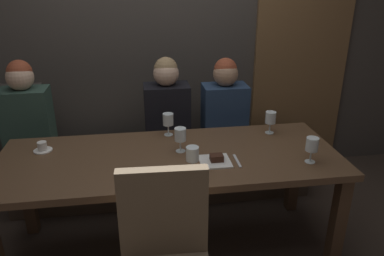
{
  "coord_description": "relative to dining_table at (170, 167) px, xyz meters",
  "views": [
    {
      "loc": [
        -0.18,
        -2.16,
        1.82
      ],
      "look_at": [
        0.17,
        0.2,
        0.84
      ],
      "focal_mm": 34.97,
      "sensor_mm": 36.0,
      "label": 1
    }
  ],
  "objects": [
    {
      "name": "banquette_bench",
      "position": [
        0.0,
        0.7,
        -0.42
      ],
      "size": [
        2.5,
        0.44,
        0.45
      ],
      "color": "#4A3C2E",
      "rests_on": "ground"
    },
    {
      "name": "diner_bearded",
      "position": [
        0.04,
        0.69,
        0.17
      ],
      "size": [
        0.36,
        0.24,
        0.78
      ],
      "color": "black",
      "rests_on": "banquette_bench"
    },
    {
      "name": "ground",
      "position": [
        0.0,
        0.0,
        -0.65
      ],
      "size": [
        9.0,
        9.0,
        0.0
      ],
      "primitive_type": "plane",
      "color": "#382D26"
    },
    {
      "name": "dining_table",
      "position": [
        0.0,
        0.0,
        0.0
      ],
      "size": [
        2.2,
        0.84,
        0.74
      ],
      "color": "#493422",
      "rests_on": "ground"
    },
    {
      "name": "dessert_plate",
      "position": [
        0.27,
        -0.13,
        0.1
      ],
      "size": [
        0.19,
        0.19,
        0.05
      ],
      "color": "white",
      "rests_on": "dining_table"
    },
    {
      "name": "arched_door",
      "position": [
        1.35,
        1.15,
        0.71
      ],
      "size": [
        0.9,
        0.05,
        2.55
      ],
      "color": "brown",
      "rests_on": "ground"
    },
    {
      "name": "diner_far_end",
      "position": [
        0.52,
        0.69,
        0.16
      ],
      "size": [
        0.36,
        0.24,
        0.76
      ],
      "color": "navy",
      "rests_on": "banquette_bench"
    },
    {
      "name": "wine_glass_near_right",
      "position": [
        0.11,
        -0.24,
        0.2
      ],
      "size": [
        0.08,
        0.08,
        0.16
      ],
      "color": "silver",
      "rests_on": "dining_table"
    },
    {
      "name": "wine_glass_end_left",
      "position": [
        0.07,
        0.05,
        0.2
      ],
      "size": [
        0.08,
        0.08,
        0.16
      ],
      "color": "silver",
      "rests_on": "dining_table"
    },
    {
      "name": "wine_glass_far_right",
      "position": [
        0.85,
        -0.22,
        0.2
      ],
      "size": [
        0.08,
        0.08,
        0.16
      ],
      "color": "silver",
      "rests_on": "dining_table"
    },
    {
      "name": "wine_glass_end_right",
      "position": [
        0.76,
        0.26,
        0.2
      ],
      "size": [
        0.08,
        0.08,
        0.16
      ],
      "color": "silver",
      "rests_on": "dining_table"
    },
    {
      "name": "wine_glass_center_back",
      "position": [
        0.02,
        0.34,
        0.2
      ],
      "size": [
        0.08,
        0.08,
        0.16
      ],
      "color": "silver",
      "rests_on": "dining_table"
    },
    {
      "name": "back_wall_tiled",
      "position": [
        0.0,
        1.22,
        0.85
      ],
      "size": [
        6.0,
        0.12,
        3.0
      ],
      "primitive_type": "cube",
      "color": "#423D38",
      "rests_on": "ground"
    },
    {
      "name": "fork_on_table",
      "position": [
        0.41,
        -0.14,
        0.09
      ],
      "size": [
        0.02,
        0.17,
        0.01
      ],
      "primitive_type": "cube",
      "rotation": [
        0.0,
        0.0,
        -0.01
      ],
      "color": "silver",
      "rests_on": "dining_table"
    },
    {
      "name": "diner_redhead",
      "position": [
        -1.04,
        0.7,
        0.17
      ],
      "size": [
        0.36,
        0.24,
        0.79
      ],
      "color": "#2D473D",
      "rests_on": "banquette_bench"
    },
    {
      "name": "espresso_cup",
      "position": [
        -0.83,
        0.19,
        0.11
      ],
      "size": [
        0.12,
        0.12,
        0.06
      ],
      "color": "white",
      "rests_on": "dining_table"
    }
  ]
}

